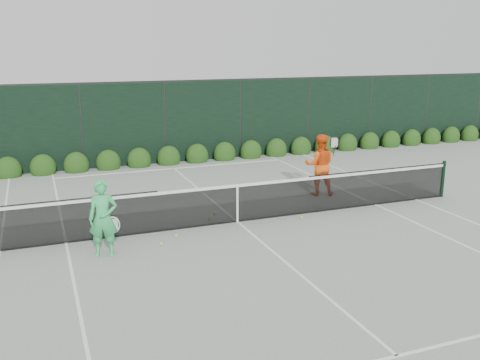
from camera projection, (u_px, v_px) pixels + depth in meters
name	position (u px, v px, depth m)	size (l,w,h in m)	color
ground	(237.00, 222.00, 13.41)	(80.00, 80.00, 0.00)	gray
tennis_net	(236.00, 202.00, 13.27)	(12.90, 0.10, 1.07)	black
player_woman	(103.00, 218.00, 11.10)	(0.69, 0.52, 1.64)	#39C369
player_man	(320.00, 165.00, 15.65)	(1.07, 0.97, 1.81)	#FB5E15
court_lines	(237.00, 222.00, 13.41)	(11.03, 23.83, 0.01)	white
windscreen_fence	(286.00, 190.00, 10.59)	(32.00, 21.07, 3.06)	black
hedge_row	(169.00, 158.00, 19.82)	(31.66, 0.65, 0.94)	#18390F
tennis_balls	(215.00, 225.00, 13.06)	(3.84, 1.70, 0.07)	#C5DE31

